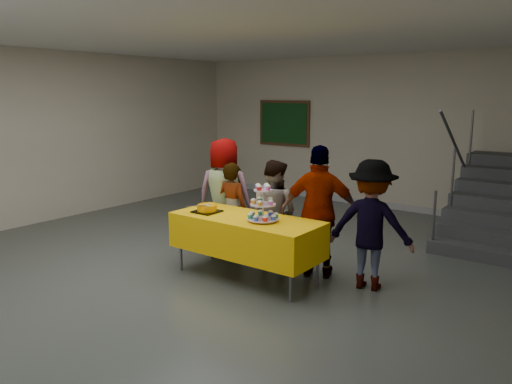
{
  "coord_description": "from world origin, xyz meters",
  "views": [
    {
      "loc": [
        4.2,
        -4.33,
        2.23
      ],
      "look_at": [
        0.59,
        0.48,
        1.05
      ],
      "focal_mm": 35.0,
      "sensor_mm": 36.0,
      "label": 1
    }
  ],
  "objects_px": {
    "cupcake_stand": "(263,207)",
    "schoolchild_b": "(233,210)",
    "schoolchild_c": "(274,213)",
    "noticeboard": "(284,123)",
    "schoolchild_e": "(371,225)",
    "schoolchild_d": "(320,212)",
    "bear_cake": "(207,208)",
    "staircase": "(501,207)",
    "schoolchild_a": "(224,195)",
    "bake_table": "(246,234)"
  },
  "relations": [
    {
      "from": "bake_table",
      "to": "schoolchild_d",
      "type": "height_order",
      "value": "schoolchild_d"
    },
    {
      "from": "cupcake_stand",
      "to": "staircase",
      "type": "relative_size",
      "value": 0.19
    },
    {
      "from": "bake_table",
      "to": "schoolchild_c",
      "type": "bearing_deg",
      "value": 93.4
    },
    {
      "from": "noticeboard",
      "to": "schoolchild_c",
      "type": "bearing_deg",
      "value": -57.85
    },
    {
      "from": "cupcake_stand",
      "to": "schoolchild_c",
      "type": "bearing_deg",
      "value": 115.0
    },
    {
      "from": "cupcake_stand",
      "to": "schoolchild_c",
      "type": "height_order",
      "value": "schoolchild_c"
    },
    {
      "from": "schoolchild_d",
      "to": "schoolchild_e",
      "type": "bearing_deg",
      "value": 159.37
    },
    {
      "from": "cupcake_stand",
      "to": "schoolchild_b",
      "type": "height_order",
      "value": "schoolchild_b"
    },
    {
      "from": "schoolchild_e",
      "to": "schoolchild_c",
      "type": "bearing_deg",
      "value": -12.29
    },
    {
      "from": "staircase",
      "to": "schoolchild_a",
      "type": "bearing_deg",
      "value": -133.78
    },
    {
      "from": "bake_table",
      "to": "bear_cake",
      "type": "bearing_deg",
      "value": -171.01
    },
    {
      "from": "cupcake_stand",
      "to": "bear_cake",
      "type": "distance_m",
      "value": 0.84
    },
    {
      "from": "schoolchild_d",
      "to": "schoolchild_e",
      "type": "xyz_separation_m",
      "value": [
        0.66,
        0.04,
        -0.06
      ]
    },
    {
      "from": "bake_table",
      "to": "schoolchild_b",
      "type": "relative_size",
      "value": 1.42
    },
    {
      "from": "bear_cake",
      "to": "schoolchild_d",
      "type": "distance_m",
      "value": 1.41
    },
    {
      "from": "bake_table",
      "to": "schoolchild_d",
      "type": "bearing_deg",
      "value": 40.64
    },
    {
      "from": "schoolchild_a",
      "to": "schoolchild_b",
      "type": "height_order",
      "value": "schoolchild_a"
    },
    {
      "from": "staircase",
      "to": "bear_cake",
      "type": "bearing_deg",
      "value": -124.13
    },
    {
      "from": "bake_table",
      "to": "staircase",
      "type": "bearing_deg",
      "value": 61.27
    },
    {
      "from": "schoolchild_e",
      "to": "noticeboard",
      "type": "distance_m",
      "value": 5.7
    },
    {
      "from": "staircase",
      "to": "noticeboard",
      "type": "relative_size",
      "value": 1.85
    },
    {
      "from": "bake_table",
      "to": "schoolchild_d",
      "type": "distance_m",
      "value": 0.94
    },
    {
      "from": "bake_table",
      "to": "cupcake_stand",
      "type": "height_order",
      "value": "cupcake_stand"
    },
    {
      "from": "schoolchild_a",
      "to": "schoolchild_d",
      "type": "height_order",
      "value": "schoolchild_d"
    },
    {
      "from": "schoolchild_c",
      "to": "cupcake_stand",
      "type": "bearing_deg",
      "value": 115.42
    },
    {
      "from": "schoolchild_c",
      "to": "schoolchild_a",
      "type": "bearing_deg",
      "value": -2.14
    },
    {
      "from": "schoolchild_b",
      "to": "schoolchild_e",
      "type": "relative_size",
      "value": 0.88
    },
    {
      "from": "schoolchild_d",
      "to": "schoolchild_e",
      "type": "distance_m",
      "value": 0.66
    },
    {
      "from": "schoolchild_c",
      "to": "staircase",
      "type": "relative_size",
      "value": 0.58
    },
    {
      "from": "schoolchild_a",
      "to": "schoolchild_c",
      "type": "relative_size",
      "value": 1.17
    },
    {
      "from": "bear_cake",
      "to": "staircase",
      "type": "relative_size",
      "value": 0.15
    },
    {
      "from": "schoolchild_c",
      "to": "noticeboard",
      "type": "xyz_separation_m",
      "value": [
        -2.54,
        4.04,
        0.9
      ]
    },
    {
      "from": "schoolchild_d",
      "to": "noticeboard",
      "type": "distance_m",
      "value": 5.29
    },
    {
      "from": "schoolchild_a",
      "to": "bake_table",
      "type": "bearing_deg",
      "value": 122.22
    },
    {
      "from": "cupcake_stand",
      "to": "schoolchild_b",
      "type": "xyz_separation_m",
      "value": [
        -0.94,
        0.58,
        -0.28
      ]
    },
    {
      "from": "schoolchild_a",
      "to": "schoolchild_c",
      "type": "height_order",
      "value": "schoolchild_a"
    },
    {
      "from": "cupcake_stand",
      "to": "noticeboard",
      "type": "height_order",
      "value": "noticeboard"
    },
    {
      "from": "schoolchild_c",
      "to": "schoolchild_e",
      "type": "distance_m",
      "value": 1.38
    },
    {
      "from": "schoolchild_a",
      "to": "noticeboard",
      "type": "bearing_deg",
      "value": -88.97
    },
    {
      "from": "schoolchild_d",
      "to": "schoolchild_c",
      "type": "bearing_deg",
      "value": -28.07
    },
    {
      "from": "bake_table",
      "to": "schoolchild_e",
      "type": "height_order",
      "value": "schoolchild_e"
    },
    {
      "from": "bake_table",
      "to": "schoolchild_e",
      "type": "bearing_deg",
      "value": 24.9
    },
    {
      "from": "cupcake_stand",
      "to": "schoolchild_e",
      "type": "relative_size",
      "value": 0.29
    },
    {
      "from": "cupcake_stand",
      "to": "staircase",
      "type": "xyz_separation_m",
      "value": [
        1.83,
        3.87,
        -0.45
      ]
    },
    {
      "from": "bear_cake",
      "to": "schoolchild_d",
      "type": "height_order",
      "value": "schoolchild_d"
    },
    {
      "from": "cupcake_stand",
      "to": "noticeboard",
      "type": "xyz_separation_m",
      "value": [
        -2.85,
        4.71,
        0.66
      ]
    },
    {
      "from": "staircase",
      "to": "noticeboard",
      "type": "distance_m",
      "value": 4.89
    },
    {
      "from": "cupcake_stand",
      "to": "schoolchild_d",
      "type": "height_order",
      "value": "schoolchild_d"
    },
    {
      "from": "schoolchild_c",
      "to": "schoolchild_e",
      "type": "relative_size",
      "value": 0.93
    },
    {
      "from": "bear_cake",
      "to": "schoolchild_b",
      "type": "height_order",
      "value": "schoolchild_b"
    }
  ]
}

